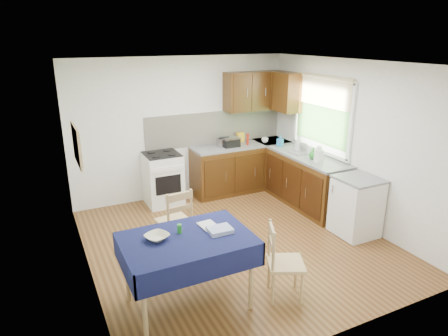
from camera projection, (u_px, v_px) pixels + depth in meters
name	position (u px, v px, depth m)	size (l,w,h in m)	color
floor	(236.00, 242.00, 5.75)	(4.20, 4.20, 0.00)	#533116
ceiling	(238.00, 63.00, 4.96)	(4.00, 4.20, 0.02)	white
wall_back	(182.00, 128.00, 7.15)	(4.00, 0.02, 2.50)	white
wall_front	(346.00, 221.00, 3.57)	(4.00, 0.02, 2.50)	white
wall_left	(81.00, 182.00, 4.52)	(0.02, 4.20, 2.50)	silver
wall_right	(351.00, 142.00, 6.19)	(0.02, 4.20, 2.50)	white
base_cabinets	(270.00, 174.00, 7.25)	(1.90, 2.30, 0.86)	#341A09
worktop_back	(242.00, 145.00, 7.44)	(1.90, 0.60, 0.04)	slate
worktop_right	(308.00, 157.00, 6.73)	(0.60, 1.70, 0.04)	slate
worktop_corner	(271.00, 141.00, 7.72)	(0.60, 0.60, 0.04)	slate
splashback	(216.00, 127.00, 7.42)	(2.70, 0.02, 0.60)	beige
upper_cabinets	(265.00, 91.00, 7.34)	(1.20, 0.85, 0.70)	#341A09
stove	(163.00, 179.00, 6.93)	(0.60, 0.61, 0.92)	white
window	(322.00, 110.00, 6.65)	(0.04, 1.48, 1.26)	#2E5623
fridge	(356.00, 206.00, 5.85)	(0.58, 0.60, 0.89)	white
corkboard	(77.00, 145.00, 4.68)	(0.04, 0.62, 0.47)	tan
dining_table	(187.00, 247.00, 4.19)	(1.35, 0.92, 0.82)	#0D1236
chair_far	(176.00, 220.00, 5.31)	(0.47, 0.47, 0.94)	tan
chair_near	(282.00, 260.00, 4.41)	(0.52, 0.52, 0.89)	tan
toaster	(224.00, 142.00, 7.23)	(0.24, 0.15, 0.18)	#AEAFB3
sandwich_press	(230.00, 142.00, 7.26)	(0.30, 0.26, 0.17)	black
sauce_bottle	(248.00, 139.00, 7.35)	(0.05, 0.05, 0.21)	#AC1D0D
yellow_packet	(240.00, 137.00, 7.58)	(0.13, 0.09, 0.18)	yellow
dish_rack	(302.00, 151.00, 6.91)	(0.40, 0.31, 0.19)	gray
kettle	(319.00, 154.00, 6.39)	(0.15, 0.15, 0.26)	white
cup	(265.00, 140.00, 7.52)	(0.12, 0.12, 0.10)	silver
soap_bottle_a	(298.00, 143.00, 6.92)	(0.11, 0.11, 0.29)	white
soap_bottle_b	(280.00, 141.00, 7.27)	(0.10, 0.10, 0.21)	#2177C5
soap_bottle_c	(313.00, 153.00, 6.52)	(0.15, 0.15, 0.19)	#268C27
plate_bowl	(157.00, 237.00, 4.11)	(0.23, 0.23, 0.06)	beige
book	(201.00, 228.00, 4.35)	(0.18, 0.25, 0.02)	white
spice_jar	(179.00, 229.00, 4.24)	(0.05, 0.05, 0.10)	#227F25
tea_towel	(220.00, 230.00, 4.28)	(0.25, 0.20, 0.05)	#294496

